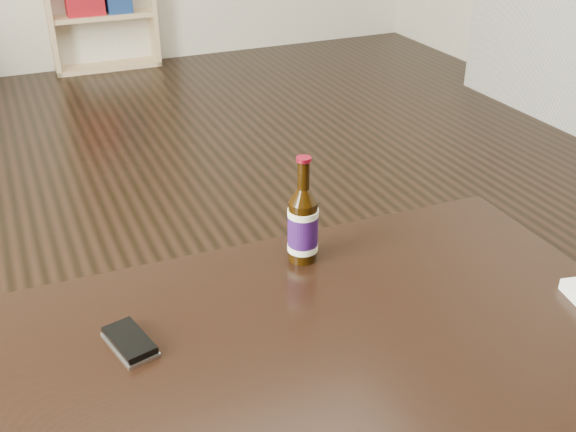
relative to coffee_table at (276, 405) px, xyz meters
name	(u,v)px	position (x,y,z in m)	size (l,w,h in m)	color
coffee_table	(276,405)	(0.00, 0.00, 0.00)	(1.29, 0.77, 0.47)	black
beer_bottle	(303,225)	(0.17, 0.27, 0.14)	(0.06, 0.06, 0.21)	black
phone	(130,342)	(-0.18, 0.15, 0.07)	(0.08, 0.11, 0.02)	#A9A9AB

